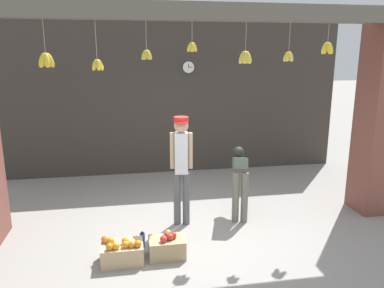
{
  "coord_description": "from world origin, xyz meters",
  "views": [
    {
      "loc": [
        -0.98,
        -5.15,
        2.63
      ],
      "look_at": [
        0.0,
        0.45,
        1.26
      ],
      "focal_mm": 35.0,
      "sensor_mm": 36.0,
      "label": 1
    }
  ],
  "objects_px": {
    "worker_stooping": "(240,175)",
    "water_bottle": "(142,240)",
    "fruit_crate_oranges": "(122,252)",
    "shopkeeper": "(181,162)",
    "wall_clock": "(188,67)",
    "fruit_crate_apples": "(167,246)"
  },
  "relations": [
    {
      "from": "shopkeeper",
      "to": "fruit_crate_apples",
      "type": "height_order",
      "value": "shopkeeper"
    },
    {
      "from": "fruit_crate_apples",
      "to": "worker_stooping",
      "type": "bearing_deg",
      "value": 39.47
    },
    {
      "from": "water_bottle",
      "to": "shopkeeper",
      "type": "bearing_deg",
      "value": 44.19
    },
    {
      "from": "water_bottle",
      "to": "worker_stooping",
      "type": "bearing_deg",
      "value": 25.43
    },
    {
      "from": "fruit_crate_oranges",
      "to": "water_bottle",
      "type": "distance_m",
      "value": 0.44
    },
    {
      "from": "shopkeeper",
      "to": "fruit_crate_oranges",
      "type": "bearing_deg",
      "value": 55.37
    },
    {
      "from": "worker_stooping",
      "to": "fruit_crate_apples",
      "type": "relative_size",
      "value": 2.26
    },
    {
      "from": "worker_stooping",
      "to": "water_bottle",
      "type": "relative_size",
      "value": 4.75
    },
    {
      "from": "shopkeeper",
      "to": "water_bottle",
      "type": "bearing_deg",
      "value": 53.08
    },
    {
      "from": "shopkeeper",
      "to": "worker_stooping",
      "type": "xyz_separation_m",
      "value": [
        0.98,
        0.14,
        -0.31
      ]
    },
    {
      "from": "shopkeeper",
      "to": "worker_stooping",
      "type": "bearing_deg",
      "value": -162.76
    },
    {
      "from": "water_bottle",
      "to": "wall_clock",
      "type": "relative_size",
      "value": 0.87
    },
    {
      "from": "shopkeeper",
      "to": "fruit_crate_apples",
      "type": "relative_size",
      "value": 3.62
    },
    {
      "from": "fruit_crate_apples",
      "to": "water_bottle",
      "type": "distance_m",
      "value": 0.44
    },
    {
      "from": "shopkeeper",
      "to": "wall_clock",
      "type": "xyz_separation_m",
      "value": [
        0.56,
        2.72,
        1.32
      ]
    },
    {
      "from": "worker_stooping",
      "to": "shopkeeper",
      "type": "bearing_deg",
      "value": -158.6
    },
    {
      "from": "fruit_crate_oranges",
      "to": "fruit_crate_apples",
      "type": "relative_size",
      "value": 1.13
    },
    {
      "from": "wall_clock",
      "to": "shopkeeper",
      "type": "bearing_deg",
      "value": -101.66
    },
    {
      "from": "fruit_crate_oranges",
      "to": "worker_stooping",
      "type": "bearing_deg",
      "value": 30.43
    },
    {
      "from": "shopkeeper",
      "to": "worker_stooping",
      "type": "distance_m",
      "value": 1.03
    },
    {
      "from": "fruit_crate_oranges",
      "to": "water_bottle",
      "type": "xyz_separation_m",
      "value": [
        0.28,
        0.34,
        -0.04
      ]
    },
    {
      "from": "fruit_crate_oranges",
      "to": "fruit_crate_apples",
      "type": "bearing_deg",
      "value": 3.59
    }
  ]
}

